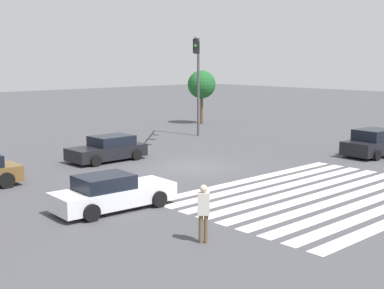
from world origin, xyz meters
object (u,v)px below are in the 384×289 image
(pedestrian, at_px, (204,210))
(tree_corner_b, at_px, (202,85))
(traffic_signal_mast, at_px, (197,64))
(car_4, at_px, (108,149))
(car_1, at_px, (112,193))
(car_3, at_px, (375,143))

(pedestrian, xyz_separation_m, tree_corner_b, (21.08, 22.10, 2.35))
(traffic_signal_mast, relative_size, tree_corner_b, 1.53)
(car_4, distance_m, tree_corner_b, 18.20)
(car_4, xyz_separation_m, pedestrian, (-5.42, -13.21, 0.38))
(car_1, distance_m, car_4, 9.84)
(car_4, height_order, tree_corner_b, tree_corner_b)
(traffic_signal_mast, xyz_separation_m, tree_corner_b, (6.93, 6.81, -1.85))
(car_3, relative_size, tree_corner_b, 1.00)
(pedestrian, distance_m, tree_corner_b, 30.63)
(traffic_signal_mast, height_order, car_4, traffic_signal_mast)
(car_3, bearing_deg, car_4, 146.55)
(car_3, distance_m, car_4, 15.38)
(pedestrian, height_order, tree_corner_b, tree_corner_b)
(pedestrian, bearing_deg, car_3, -36.24)
(traffic_signal_mast, bearing_deg, car_3, 62.69)
(traffic_signal_mast, bearing_deg, car_4, -31.65)
(traffic_signal_mast, distance_m, car_4, 10.06)
(car_3, relative_size, car_4, 1.07)
(car_1, relative_size, car_4, 1.10)
(traffic_signal_mast, relative_size, pedestrian, 3.87)
(traffic_signal_mast, distance_m, pedestrian, 21.24)
(traffic_signal_mast, bearing_deg, car_1, -8.78)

